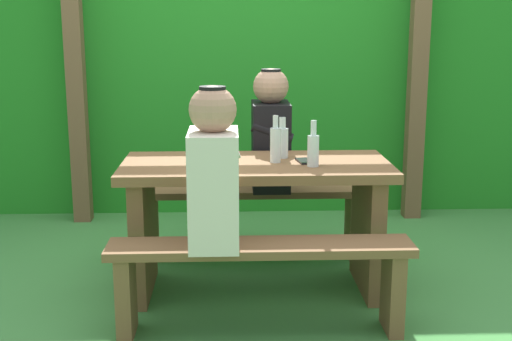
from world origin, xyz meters
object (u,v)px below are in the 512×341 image
picnic_table (256,204)px  bottle_right (282,141)px  bottle_center (313,149)px  drinking_glass (221,153)px  bench_near (260,269)px  person_white_shirt (214,173)px  bottle_left (275,143)px  bench_far (253,208)px  cell_phone (305,161)px  person_black_coat (271,134)px

picnic_table → bottle_right: bearing=38.7°
bottle_right → bottle_center: 0.26m
picnic_table → drinking_glass: (-0.18, 0.05, 0.26)m
bottle_right → bench_near: bearing=-102.9°
person_white_shirt → bottle_left: size_ratio=2.91×
bench_far → bottle_center: bottle_center is taller
bench_near → bottle_left: 0.72m
bench_far → cell_phone: (0.26, -0.53, 0.40)m
bottle_right → bottle_center: size_ratio=0.93×
person_black_coat → bench_far: bearing=178.2°
person_white_shirt → bottle_right: (0.36, 0.63, 0.03)m
person_white_shirt → person_black_coat: same height
bench_near → bottle_center: bottle_center is taller
drinking_glass → cell_phone: (0.44, -0.05, -0.04)m
bench_far → cell_phone: bearing=-64.1°
bench_near → cell_phone: bearing=63.6°
drinking_glass → bottle_right: size_ratio=0.37×
bench_far → person_white_shirt: (-0.21, -1.04, 0.46)m
drinking_glass → bench_near: bearing=-72.2°
picnic_table → bench_near: (0.00, -0.52, -0.17)m
bench_far → bottle_left: (0.10, -0.52, 0.49)m
bottle_left → bench_near: bearing=-101.0°
cell_phone → bottle_left: bearing=169.4°
drinking_glass → person_white_shirt: bearing=-92.7°
picnic_table → bottle_center: bottle_center is taller
bottle_left → cell_phone: bottle_left is taller
bottle_left → cell_phone: (0.15, -0.00, -0.10)m
picnic_table → bottle_center: 0.44m
person_black_coat → cell_phone: 0.55m
person_white_shirt → picnic_table: bearing=67.9°
person_black_coat → bottle_left: (-0.01, -0.52, 0.04)m
person_black_coat → bottle_right: size_ratio=3.27×
picnic_table → bench_near: size_ratio=1.00×
person_black_coat → person_white_shirt: bearing=-107.1°
picnic_table → bench_near: picnic_table is taller
person_white_shirt → drinking_glass: size_ratio=8.91×
picnic_table → bench_far: picnic_table is taller
bench_far → picnic_table: bearing=-90.0°
bottle_center → person_white_shirt: bearing=-140.4°
bench_far → person_white_shirt: size_ratio=1.95×
bench_near → bottle_left: (0.10, 0.52, 0.49)m
person_black_coat → bench_near: bearing=-95.9°
person_white_shirt → person_black_coat: bearing=72.9°
bottle_center → cell_phone: 0.14m
cell_phone → bottle_right: bearing=122.8°
person_white_shirt → cell_phone: person_white_shirt is taller
cell_phone → person_black_coat: bearing=96.7°
bottle_left → bottle_center: bearing=-30.2°
bottle_center → bottle_right: bearing=121.8°
bottle_left → bottle_right: bearing=69.1°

